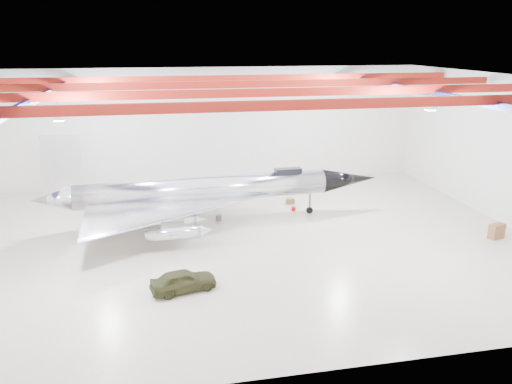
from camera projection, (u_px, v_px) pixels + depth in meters
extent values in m
plane|color=beige|center=(241.00, 239.00, 34.84)|extent=(40.00, 40.00, 0.00)
plane|color=silver|center=(214.00, 127.00, 47.32)|extent=(40.00, 0.00, 40.00)
plane|color=silver|center=(506.00, 151.00, 36.98)|extent=(0.00, 30.00, 30.00)
plane|color=#0A0F38|center=(239.00, 79.00, 31.64)|extent=(40.00, 40.00, 0.00)
cube|color=maroon|center=(270.00, 106.00, 23.37)|extent=(39.50, 0.25, 0.50)
cube|color=maroon|center=(248.00, 93.00, 29.00)|extent=(39.50, 0.25, 0.50)
cube|color=maroon|center=(232.00, 84.00, 34.63)|extent=(39.50, 0.25, 0.50)
cube|color=maroon|center=(221.00, 78.00, 40.26)|extent=(39.50, 0.25, 0.50)
cube|color=#0B1545|center=(40.00, 97.00, 29.66)|extent=(0.25, 29.50, 0.40)
cube|color=#0B1545|center=(412.00, 90.00, 34.15)|extent=(0.25, 29.50, 0.40)
cube|color=silver|center=(59.00, 117.00, 24.52)|extent=(0.55, 0.55, 0.25)
cube|color=silver|center=(430.00, 107.00, 28.26)|extent=(0.55, 0.55, 0.25)
cube|color=silver|center=(88.00, 93.00, 35.78)|extent=(0.55, 0.55, 0.25)
cube|color=silver|center=(351.00, 88.00, 39.52)|extent=(0.55, 0.55, 0.25)
cylinder|color=silver|center=(204.00, 189.00, 37.46)|extent=(18.82, 2.65, 1.88)
cone|color=black|center=(349.00, 179.00, 40.10)|extent=(4.76, 2.07, 1.88)
cone|color=silver|center=(52.00, 199.00, 35.03)|extent=(2.89, 1.99, 1.88)
cube|color=silver|center=(62.00, 165.00, 34.53)|extent=(2.63, 0.22, 4.22)
cube|color=black|center=(288.00, 171.00, 38.65)|extent=(2.09, 0.83, 0.47)
cylinder|color=silver|center=(173.00, 233.00, 32.41)|extent=(3.60, 0.99, 0.84)
cylinder|color=silver|center=(170.00, 221.00, 34.59)|extent=(3.60, 0.99, 0.84)
cylinder|color=silver|center=(165.00, 197.00, 39.83)|extent=(3.60, 0.99, 0.84)
cylinder|color=silver|center=(163.00, 189.00, 42.01)|extent=(3.60, 0.99, 0.84)
cylinder|color=#59595B|center=(310.00, 203.00, 39.88)|extent=(0.17, 0.17, 1.69)
cylinder|color=black|center=(310.00, 210.00, 40.05)|extent=(0.53, 0.23, 0.53)
cylinder|color=#59595B|center=(156.00, 226.00, 34.95)|extent=(0.17, 0.17, 1.69)
cylinder|color=black|center=(157.00, 234.00, 35.12)|extent=(0.53, 0.23, 0.53)
cylinder|color=#59595B|center=(153.00, 206.00, 39.32)|extent=(0.17, 0.17, 1.69)
cylinder|color=black|center=(154.00, 213.00, 39.48)|extent=(0.53, 0.23, 0.53)
imported|color=#33341A|center=(183.00, 281.00, 27.53)|extent=(3.88, 2.25, 1.24)
cube|color=brown|center=(497.00, 231.00, 34.93)|extent=(1.26, 0.88, 1.05)
cube|color=maroon|center=(195.00, 199.00, 43.29)|extent=(0.51, 0.45, 0.30)
cylinder|color=#59595B|center=(219.00, 218.00, 38.54)|extent=(0.52, 0.52, 0.41)
cube|color=olive|center=(290.00, 201.00, 42.42)|extent=(0.69, 0.57, 0.46)
cube|color=#59595B|center=(156.00, 203.00, 42.09)|extent=(0.50, 0.46, 0.28)
cylinder|color=maroon|center=(294.00, 209.00, 40.71)|extent=(0.39, 0.39, 0.32)
cube|color=olive|center=(184.00, 214.00, 39.52)|extent=(0.61, 0.53, 0.36)
cylinder|color=#59595B|center=(216.00, 204.00, 41.78)|extent=(0.46, 0.46, 0.37)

